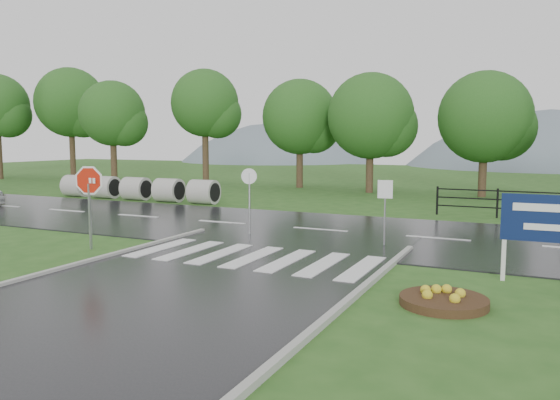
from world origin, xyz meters
The scene contains 11 objects.
ground centered at (0.00, 0.00, 0.00)m, with size 120.00×120.00×0.00m, color #2A571D.
main_road centered at (0.00, 10.00, 0.00)m, with size 90.00×8.00×0.04m, color black.
crosswalk centered at (0.00, 5.00, 0.06)m, with size 6.50×2.80×0.02m.
hills centered at (3.49, 65.00, -15.54)m, with size 102.00×48.00×48.00m.
treeline centered at (1.00, 24.00, 0.00)m, with size 83.20×5.20×10.00m.
culvert_pipes centered at (-12.27, 15.00, 0.60)m, with size 9.70×1.20×1.20m.
stop_sign centered at (-4.86, 4.15, 1.80)m, with size 1.11×0.32×2.58m.
estate_billboard centered at (7.20, 5.46, 1.37)m, with size 2.27×0.12×1.99m.
flower_bed centered at (5.24, 2.94, 0.12)m, with size 1.67×1.67×0.33m.
reg_sign_small centered at (2.74, 8.17, 1.42)m, with size 0.44×0.08×1.98m.
reg_sign_round centered at (-1.79, 8.13, 1.41)m, with size 0.50×0.16×2.23m.
Camera 1 is at (6.73, -7.61, 3.18)m, focal length 35.00 mm.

